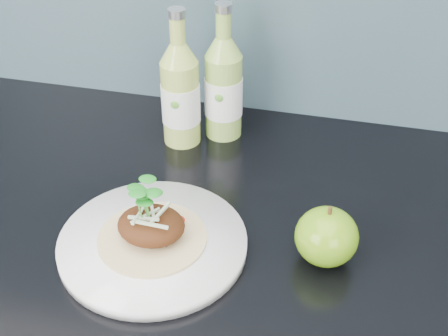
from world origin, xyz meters
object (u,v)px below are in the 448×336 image
at_px(cider_bottle_left, 180,94).
at_px(cider_bottle_right, 223,88).
at_px(green_apple, 327,237).
at_px(dinner_plate, 153,244).

height_order(cider_bottle_left, cider_bottle_right, same).
height_order(green_apple, cider_bottle_left, cider_bottle_left).
xyz_separation_m(cider_bottle_left, cider_bottle_right, (0.06, 0.04, 0.00)).
relative_size(dinner_plate, cider_bottle_right, 1.41).
relative_size(cider_bottle_left, cider_bottle_right, 1.00).
xyz_separation_m(green_apple, cider_bottle_right, (-0.19, 0.25, 0.05)).
bearing_deg(green_apple, cider_bottle_left, 139.01).
relative_size(dinner_plate, cider_bottle_left, 1.41).
relative_size(green_apple, cider_bottle_right, 0.44).
xyz_separation_m(dinner_plate, green_apple, (0.22, 0.03, 0.03)).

